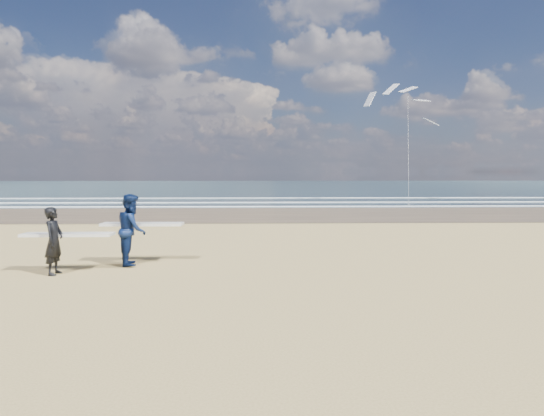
{
  "coord_description": "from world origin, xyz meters",
  "views": [
    {
      "loc": [
        3.44,
        -11.08,
        2.48
      ],
      "look_at": [
        3.96,
        6.0,
        1.2
      ],
      "focal_mm": 32.0,
      "sensor_mm": 36.0,
      "label": 1
    }
  ],
  "objects": [
    {
      "name": "foam_breakers",
      "position": [
        20.0,
        28.1,
        0.05
      ],
      "size": [
        220.0,
        11.7,
        0.05
      ],
      "color": "white",
      "rests_on": "ground"
    },
    {
      "name": "ocean",
      "position": [
        20.0,
        72.0,
        0.01
      ],
      "size": [
        220.0,
        100.0,
        0.02
      ],
      "primitive_type": "cube",
      "color": "#182D35",
      "rests_on": "ground"
    },
    {
      "name": "surfer_near",
      "position": [
        -1.44,
        0.71,
        0.84
      ],
      "size": [
        2.2,
        0.92,
        1.64
      ],
      "color": "black",
      "rests_on": "ground"
    },
    {
      "name": "surfer_far",
      "position": [
        0.1,
        1.86,
        0.95
      ],
      "size": [
        2.21,
        1.16,
        1.9
      ],
      "color": "#0B1A40",
      "rests_on": "ground"
    },
    {
      "name": "wet_sand_strip",
      "position": [
        20.0,
        18.0,
        0.01
      ],
      "size": [
        220.0,
        12.0,
        0.01
      ],
      "primitive_type": "cube",
      "color": "#483726",
      "rests_on": "ground"
    },
    {
      "name": "kite_1",
      "position": [
        15.43,
        27.37,
        6.0
      ],
      "size": [
        6.4,
        4.8,
        10.45
      ],
      "color": "slate",
      "rests_on": "ground"
    }
  ]
}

